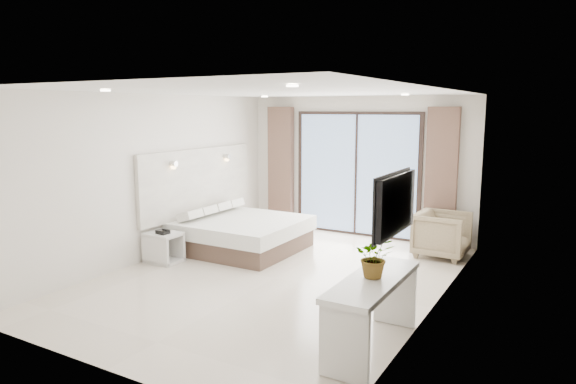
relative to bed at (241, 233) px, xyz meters
name	(u,v)px	position (x,y,z in m)	size (l,w,h in m)	color
ground	(275,278)	(1.32, -1.04, -0.29)	(6.20, 6.20, 0.00)	beige
room_shell	(291,165)	(1.12, -0.20, 1.29)	(4.62, 6.22, 2.72)	silver
bed	(241,233)	(0.00, 0.00, 0.00)	(1.98, 1.88, 0.69)	brown
nightstand	(164,247)	(-0.65, -1.25, -0.05)	(0.54, 0.44, 0.49)	silver
phone	(163,232)	(-0.61, -1.31, 0.23)	(0.19, 0.15, 0.06)	black
console_desk	(373,297)	(3.36, -2.47, 0.27)	(0.50, 1.60, 0.77)	silver
plant	(375,261)	(3.36, -2.45, 0.65)	(0.39, 0.43, 0.34)	#33662D
armchair	(442,232)	(3.17, 1.31, 0.13)	(0.82, 0.76, 0.84)	#937E60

